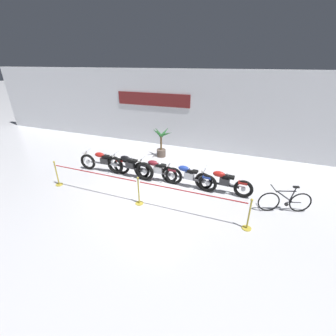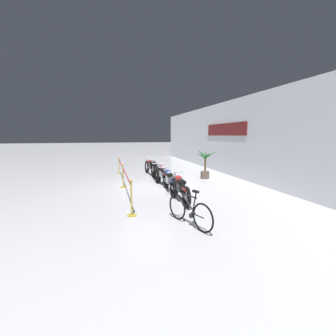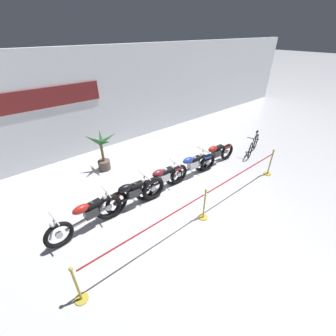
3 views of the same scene
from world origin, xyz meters
name	(u,v)px [view 1 (image 1 of 3)]	position (x,y,z in m)	size (l,w,h in m)	color
ground_plane	(152,189)	(0.00, 0.00, 0.00)	(120.00, 120.00, 0.00)	silver
back_wall	(190,111)	(-0.01, 5.12, 2.10)	(28.00, 0.29, 4.20)	white
motorcycle_red_0	(104,162)	(-2.64, 0.65, 0.47)	(2.44, 0.62, 0.95)	black
motorcycle_black_1	(129,166)	(-1.32, 0.62, 0.48)	(2.33, 0.62, 0.98)	black
motorcycle_maroon_2	(157,171)	(-0.07, 0.70, 0.47)	(2.17, 0.62, 0.94)	black
motorcycle_blue_3	(188,177)	(1.25, 0.67, 0.46)	(2.32, 0.62, 0.93)	black
motorcycle_red_4	(223,182)	(2.61, 0.70, 0.45)	(2.18, 0.62, 0.93)	black
bicycle	(285,201)	(4.69, 0.27, 0.38)	(1.65, 0.68, 0.96)	black
potted_palm_left_of_row	(161,143)	(-0.94, 3.23, 0.73)	(1.15, 1.10, 1.59)	brown
stanchion_far_left	(106,180)	(-1.27, -1.07, 0.70)	(7.33, 0.28, 1.05)	gold
stanchion_mid_left	(139,195)	(0.02, -1.07, 0.36)	(0.28, 0.28, 1.05)	gold
stanchion_mid_right	(248,219)	(3.63, -1.07, 0.36)	(0.28, 0.28, 1.05)	gold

